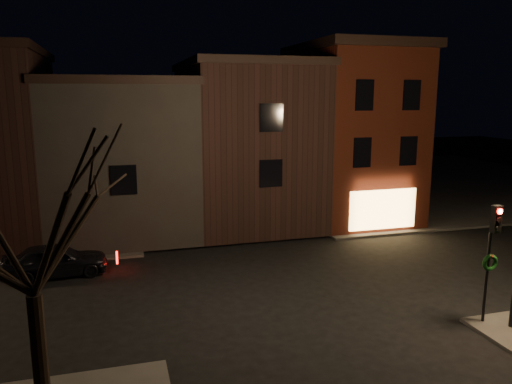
% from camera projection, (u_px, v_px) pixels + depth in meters
% --- Properties ---
extents(ground, '(120.00, 120.00, 0.00)m').
position_uv_depth(ground, '(276.00, 284.00, 20.49)').
color(ground, black).
rests_on(ground, ground).
extents(sidewalk_far_right, '(30.00, 30.00, 0.12)m').
position_uv_depth(sidewalk_far_right, '(418.00, 181.00, 44.75)').
color(sidewalk_far_right, '#2D2B28').
rests_on(sidewalk_far_right, ground).
extents(corner_building, '(6.50, 8.50, 10.50)m').
position_uv_depth(corner_building, '(352.00, 132.00, 30.55)').
color(corner_building, '#4D190D').
rests_on(corner_building, ground).
extents(row_building_a, '(7.30, 10.30, 9.40)m').
position_uv_depth(row_building_a, '(246.00, 142.00, 29.88)').
color(row_building_a, black).
rests_on(row_building_a, ground).
extents(row_building_b, '(7.80, 10.30, 8.40)m').
position_uv_depth(row_building_b, '(121.00, 155.00, 28.02)').
color(row_building_b, black).
rests_on(row_building_b, ground).
extents(traffic_signal, '(0.58, 0.38, 4.05)m').
position_uv_depth(traffic_signal, '(492.00, 246.00, 16.27)').
color(traffic_signal, black).
rests_on(traffic_signal, sidewalk_near_right).
extents(bare_tree_left, '(5.60, 5.60, 7.50)m').
position_uv_depth(bare_tree_left, '(25.00, 200.00, 10.69)').
color(bare_tree_left, black).
rests_on(bare_tree_left, sidewalk_near_left).
extents(parked_car_a, '(4.35, 2.05, 1.44)m').
position_uv_depth(parked_car_a, '(56.00, 260.00, 21.25)').
color(parked_car_a, black).
rests_on(parked_car_a, ground).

